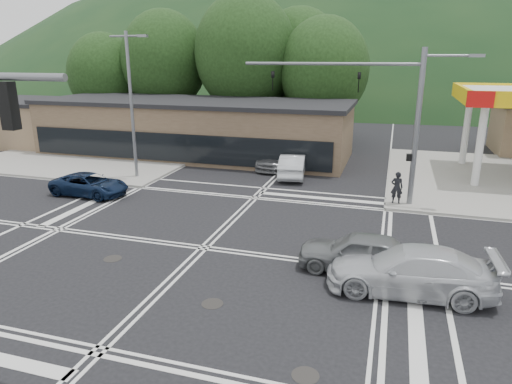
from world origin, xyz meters
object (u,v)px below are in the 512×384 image
(car_silver_east, at_px, (410,270))
(car_northbound, at_px, (279,157))
(car_queue_a, at_px, (293,165))
(car_queue_b, at_px, (335,145))
(car_blue_west, at_px, (90,184))
(pedestrian, at_px, (397,187))
(car_grey_center, at_px, (359,252))

(car_silver_east, xyz_separation_m, car_northbound, (-8.50, 15.97, -0.04))
(car_queue_a, xyz_separation_m, car_queue_b, (1.83, 7.19, 0.09))
(car_blue_west, relative_size, car_northbound, 0.87)
(car_queue_b, bearing_deg, pedestrian, 118.36)
(car_silver_east, bearing_deg, car_grey_center, -124.18)
(car_blue_west, height_order, pedestrian, pedestrian)
(car_queue_b, relative_size, pedestrian, 2.90)
(car_silver_east, bearing_deg, car_queue_a, -155.47)
(car_grey_center, relative_size, car_queue_b, 0.90)
(car_grey_center, bearing_deg, car_queue_b, -168.14)
(car_silver_east, bearing_deg, pedestrian, -179.45)
(pedestrian, bearing_deg, car_blue_west, 8.08)
(car_blue_west, relative_size, car_silver_east, 0.82)
(car_queue_b, xyz_separation_m, pedestrian, (4.67, -11.50, 0.16))
(car_grey_center, height_order, car_northbound, car_grey_center)
(car_blue_west, distance_m, pedestrian, 16.88)
(car_silver_east, xyz_separation_m, car_queue_b, (-5.17, 20.92, 0.04))
(car_grey_center, bearing_deg, car_blue_west, -106.97)
(car_silver_east, distance_m, car_queue_a, 15.41)
(car_silver_east, xyz_separation_m, pedestrian, (-0.50, 9.42, 0.21))
(car_blue_west, bearing_deg, car_silver_east, -107.57)
(car_northbound, bearing_deg, car_grey_center, -62.24)
(car_grey_center, relative_size, pedestrian, 2.60)
(car_blue_west, relative_size, car_grey_center, 1.01)
(car_blue_west, relative_size, car_queue_a, 0.98)
(car_grey_center, height_order, pedestrian, pedestrian)
(car_grey_center, relative_size, car_queue_a, 0.97)
(car_blue_west, distance_m, car_grey_center, 16.25)
(car_grey_center, distance_m, pedestrian, 8.44)
(car_northbound, height_order, pedestrian, pedestrian)
(car_queue_a, relative_size, car_northbound, 0.88)
(car_blue_west, xyz_separation_m, car_silver_east, (17.10, -6.37, 0.17))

